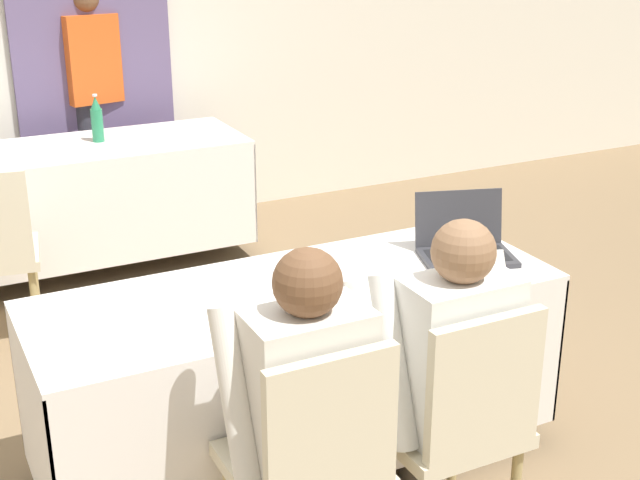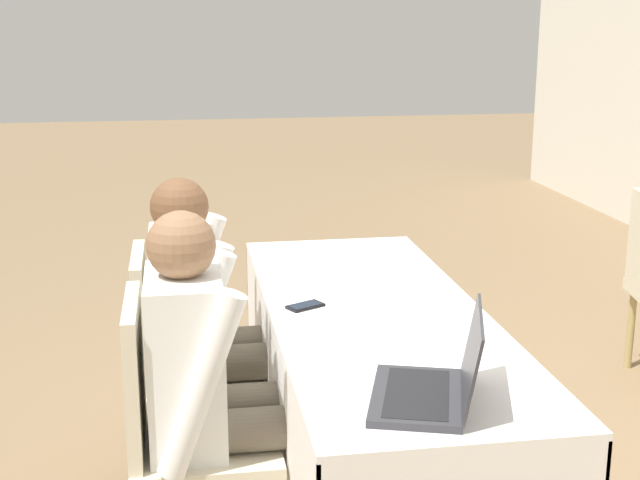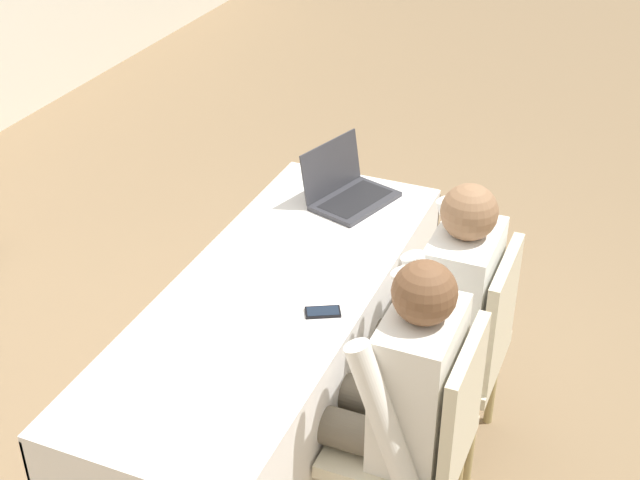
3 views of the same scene
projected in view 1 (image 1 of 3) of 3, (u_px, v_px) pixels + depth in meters
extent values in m
plane|color=#846B4C|center=(298.00, 461.00, 3.48)|extent=(24.00, 24.00, 0.00)
cube|color=silver|center=(87.00, 21.00, 5.56)|extent=(12.00, 0.06, 2.70)
cube|color=slate|center=(90.00, 27.00, 5.52)|extent=(0.99, 0.04, 2.65)
cube|color=white|center=(296.00, 290.00, 3.22)|extent=(1.93, 0.71, 0.02)
cube|color=white|center=(341.00, 412.00, 3.04)|extent=(1.93, 0.01, 0.61)
cube|color=white|center=(261.00, 330.00, 3.62)|extent=(1.93, 0.01, 0.61)
cube|color=white|center=(34.00, 431.00, 2.93)|extent=(0.01, 0.71, 0.61)
cube|color=white|center=(504.00, 317.00, 3.73)|extent=(0.01, 0.71, 0.61)
cylinder|color=#333333|center=(298.00, 449.00, 3.46)|extent=(0.06, 0.06, 0.11)
cube|color=white|center=(76.00, 148.00, 5.09)|extent=(1.93, 0.71, 0.02)
cube|color=white|center=(95.00, 218.00, 4.91)|extent=(1.93, 0.01, 0.61)
cube|color=white|center=(68.00, 184.00, 5.49)|extent=(1.93, 0.01, 0.61)
cube|color=white|center=(234.00, 179.00, 5.60)|extent=(0.01, 0.71, 0.61)
cylinder|color=#333333|center=(87.00, 257.00, 5.33)|extent=(0.06, 0.06, 0.11)
cube|color=#333338|center=(467.00, 258.00, 3.46)|extent=(0.41, 0.33, 0.02)
cube|color=black|center=(467.00, 255.00, 3.46)|extent=(0.35, 0.25, 0.00)
cube|color=#333338|center=(459.00, 218.00, 3.55)|extent=(0.35, 0.15, 0.22)
cube|color=black|center=(459.00, 218.00, 3.55)|extent=(0.32, 0.13, 0.19)
cube|color=black|center=(307.00, 315.00, 2.99)|extent=(0.11, 0.14, 0.01)
cube|color=#192333|center=(307.00, 313.00, 2.99)|extent=(0.10, 0.12, 0.00)
cube|color=white|center=(126.00, 320.00, 2.97)|extent=(0.32, 0.36, 0.00)
cylinder|color=#288456|center=(97.00, 125.00, 5.15)|extent=(0.07, 0.07, 0.19)
cone|color=#288456|center=(95.00, 103.00, 5.11)|extent=(0.06, 0.06, 0.07)
cylinder|color=silver|center=(95.00, 95.00, 5.09)|extent=(0.03, 0.03, 0.01)
cube|color=beige|center=(301.00, 467.00, 2.73)|extent=(0.44, 0.44, 0.05)
cube|color=beige|center=(332.00, 429.00, 2.47)|extent=(0.40, 0.04, 0.45)
cylinder|color=tan|center=(454.00, 442.00, 3.25)|extent=(0.04, 0.04, 0.40)
cylinder|color=tan|center=(370.00, 468.00, 3.10)|extent=(0.04, 0.04, 0.40)
cube|color=beige|center=(444.00, 425.00, 2.95)|extent=(0.44, 0.44, 0.05)
cube|color=beige|center=(485.00, 386.00, 2.69)|extent=(0.40, 0.04, 0.45)
cylinder|color=tan|center=(35.00, 280.00, 4.65)|extent=(0.04, 0.04, 0.40)
cylinder|color=tan|center=(36.00, 307.00, 4.33)|extent=(0.04, 0.04, 0.40)
cylinder|color=#665B4C|center=(309.00, 414.00, 2.84)|extent=(0.13, 0.42, 0.13)
cylinder|color=#665B4C|center=(257.00, 428.00, 2.77)|extent=(0.13, 0.42, 0.13)
cylinder|color=#665B4C|center=(287.00, 461.00, 3.10)|extent=(0.10, 0.10, 0.45)
cylinder|color=#665B4C|center=(239.00, 475.00, 3.02)|extent=(0.10, 0.10, 0.45)
cube|color=silver|center=(308.00, 393.00, 2.59)|extent=(0.36, 0.22, 0.52)
cylinder|color=silver|center=(364.00, 369.00, 2.71)|extent=(0.08, 0.26, 0.54)
cylinder|color=silver|center=(236.00, 401.00, 2.53)|extent=(0.08, 0.26, 0.54)
sphere|color=brown|center=(308.00, 283.00, 2.46)|extent=(0.20, 0.20, 0.20)
cylinder|color=#665B4C|center=(446.00, 377.00, 3.06)|extent=(0.13, 0.42, 0.13)
cylinder|color=#665B4C|center=(401.00, 389.00, 2.99)|extent=(0.13, 0.42, 0.13)
cylinder|color=#665B4C|center=(414.00, 424.00, 3.32)|extent=(0.10, 0.10, 0.45)
cylinder|color=#665B4C|center=(372.00, 436.00, 3.24)|extent=(0.10, 0.10, 0.45)
cube|color=white|center=(457.00, 355.00, 2.81)|extent=(0.36, 0.22, 0.52)
cylinder|color=white|center=(503.00, 334.00, 2.92)|extent=(0.08, 0.26, 0.54)
cylinder|color=white|center=(393.00, 362.00, 2.75)|extent=(0.08, 0.26, 0.54)
sphere|color=#8C6647|center=(463.00, 252.00, 2.68)|extent=(0.20, 0.20, 0.20)
cylinder|color=#33333D|center=(88.00, 168.00, 5.81)|extent=(0.12, 0.12, 0.85)
cylinder|color=#33333D|center=(111.00, 163.00, 5.90)|extent=(0.12, 0.12, 0.85)
cube|color=#DB561E|center=(90.00, 58.00, 5.61)|extent=(0.37, 0.26, 0.55)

